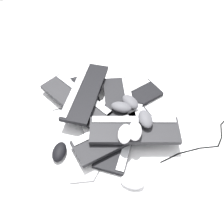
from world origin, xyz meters
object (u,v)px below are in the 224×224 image
mouse_1 (124,134)px  mouse_7 (94,75)px  keyboard_3 (116,135)px  keyboard_4 (76,100)px  keyboard_5 (134,130)px  mouse_0 (132,182)px  keyboard_0 (125,102)px  mouse_2 (59,152)px  keyboard_2 (120,133)px  keyboard_1 (87,103)px  mouse_5 (121,107)px  mouse_4 (130,102)px  mouse_6 (135,131)px  mouse_3 (145,119)px  keyboard_6 (120,107)px  keyboard_7 (85,92)px

mouse_1 → mouse_7: mouse_1 is taller
keyboard_3 → keyboard_4: (-0.07, 0.31, 0.00)m
keyboard_5 → mouse_0: (-0.14, -0.20, -0.05)m
keyboard_0 → mouse_7: (-0.05, 0.28, 0.01)m
keyboard_4 → mouse_7: keyboard_4 is taller
keyboard_3 → keyboard_5: bearing=-24.8°
keyboard_4 → keyboard_5: keyboard_5 is taller
mouse_2 → keyboard_2: bearing=118.5°
keyboard_0 → keyboard_1: 0.22m
keyboard_2 → keyboard_3: 0.05m
mouse_1 → mouse_5: (0.09, 0.17, -0.03)m
mouse_4 → keyboard_3: bearing=121.4°
keyboard_3 → mouse_6: (0.06, -0.06, 0.07)m
mouse_3 → mouse_5: 0.16m
keyboard_0 → mouse_3: size_ratio=4.08×
keyboard_6 → keyboard_4: bearing=136.6°
mouse_2 → mouse_4: bearing=135.2°
keyboard_5 → mouse_5: 0.15m
keyboard_4 → mouse_0: size_ratio=4.22×
keyboard_1 → keyboard_4: 0.07m
mouse_2 → mouse_3: (0.43, -0.10, 0.09)m
keyboard_7 → mouse_1: (0.02, -0.37, 0.04)m
keyboard_5 → mouse_7: bearing=85.9°
keyboard_7 → mouse_5: mouse_5 is taller
keyboard_0 → keyboard_6: (-0.06, -0.04, 0.03)m
keyboard_5 → mouse_6: (-0.02, -0.03, 0.04)m
mouse_3 → keyboard_1: bearing=-131.5°
keyboard_4 → mouse_5: size_ratio=4.22×
keyboard_6 → mouse_3: (0.04, -0.17, 0.07)m
keyboard_4 → mouse_4: mouse_4 is taller
keyboard_0 → mouse_4: size_ratio=4.08×
keyboard_4 → keyboard_7: keyboard_7 is taller
keyboard_6 → keyboard_7: 0.22m
mouse_5 → mouse_7: 0.35m
keyboard_0 → keyboard_3: (-0.17, -0.18, 0.03)m
keyboard_0 → mouse_4: (-0.01, -0.06, 0.07)m
keyboard_2 → keyboard_7: bearing=98.4°
keyboard_0 → mouse_1: bearing=-124.1°
keyboard_1 → mouse_0: mouse_0 is taller
keyboard_3 → keyboard_4: same height
keyboard_7 → mouse_0: bearing=-95.0°
mouse_1 → mouse_3: bearing=-40.6°
keyboard_3 → mouse_0: size_ratio=4.02×
keyboard_4 → keyboard_5: bearing=-66.0°
mouse_1 → mouse_5: size_ratio=1.00×
keyboard_7 → mouse_0: keyboard_7 is taller
mouse_0 → mouse_6: bearing=100.0°
keyboard_0 → keyboard_6: bearing=-144.0°
keyboard_2 → keyboard_7: keyboard_7 is taller
mouse_1 → mouse_0: bearing=-160.6°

